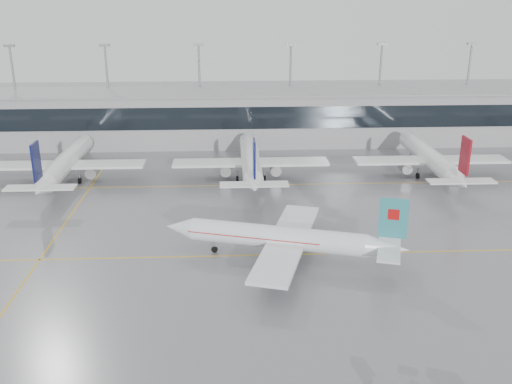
{
  "coord_description": "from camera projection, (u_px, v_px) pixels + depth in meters",
  "views": [
    {
      "loc": [
        -3.93,
        -71.07,
        34.53
      ],
      "look_at": [
        0.0,
        12.0,
        5.0
      ],
      "focal_mm": 40.0,
      "sensor_mm": 36.0,
      "label": 1
    }
  ],
  "objects": [
    {
      "name": "terminal_glass",
      "position": [
        247.0,
        118.0,
        127.37
      ],
      "size": [
        180.0,
        0.2,
        5.0
      ],
      "primitive_type": "cube",
      "color": "black",
      "rests_on": "ground"
    },
    {
      "name": "light_masts",
      "position": [
        245.0,
        83.0,
        138.17
      ],
      "size": [
        156.4,
        1.0,
        22.6
      ],
      "color": "gray",
      "rests_on": "ground"
    },
    {
      "name": "ground",
      "position": [
        260.0,
        255.0,
        78.63
      ],
      "size": [
        320.0,
        320.0,
        0.0
      ],
      "primitive_type": "plane",
      "color": "slate",
      "rests_on": "ground"
    },
    {
      "name": "taxi_line_main",
      "position": [
        260.0,
        255.0,
        78.63
      ],
      "size": [
        120.0,
        0.25,
        0.01
      ],
      "primitive_type": "cube",
      "color": "gold",
      "rests_on": "ground"
    },
    {
      "name": "terminal",
      "position": [
        246.0,
        118.0,
        134.98
      ],
      "size": [
        180.0,
        15.0,
        12.0
      ],
      "primitive_type": "cube",
      "color": "gray",
      "rests_on": "ground"
    },
    {
      "name": "taxi_line_cross",
      "position": [
        69.0,
        218.0,
        91.41
      ],
      "size": [
        0.25,
        60.0,
        0.01
      ],
      "primitive_type": "cube",
      "color": "gold",
      "rests_on": "ground"
    },
    {
      "name": "air_canada_jet",
      "position": [
        286.0,
        239.0,
        76.13
      ],
      "size": [
        32.66,
        25.88,
        10.09
      ],
      "rotation": [
        0.0,
        0.0,
        2.85
      ],
      "color": "white",
      "rests_on": "ground"
    },
    {
      "name": "parked_jet_d",
      "position": [
        430.0,
        158.0,
        110.66
      ],
      "size": [
        29.64,
        36.96,
        11.72
      ],
      "rotation": [
        0.0,
        0.0,
        1.57
      ],
      "color": "white",
      "rests_on": "ground"
    },
    {
      "name": "parked_jet_c",
      "position": [
        251.0,
        161.0,
        109.1
      ],
      "size": [
        29.64,
        36.96,
        11.72
      ],
      "rotation": [
        0.0,
        0.0,
        1.57
      ],
      "color": "white",
      "rests_on": "ground"
    },
    {
      "name": "taxi_line_north",
      "position": [
        251.0,
        185.0,
        106.87
      ],
      "size": [
        120.0,
        0.25,
        0.01
      ],
      "primitive_type": "cube",
      "color": "gold",
      "rests_on": "ground"
    },
    {
      "name": "terminal_roof",
      "position": [
        246.0,
        91.0,
        132.91
      ],
      "size": [
        182.0,
        16.0,
        0.4
      ],
      "primitive_type": "cube",
      "color": "gray",
      "rests_on": "ground"
    },
    {
      "name": "parked_jet_b",
      "position": [
        66.0,
        163.0,
        107.54
      ],
      "size": [
        29.64,
        36.96,
        11.72
      ],
      "rotation": [
        0.0,
        0.0,
        1.57
      ],
      "color": "white",
      "rests_on": "ground"
    }
  ]
}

